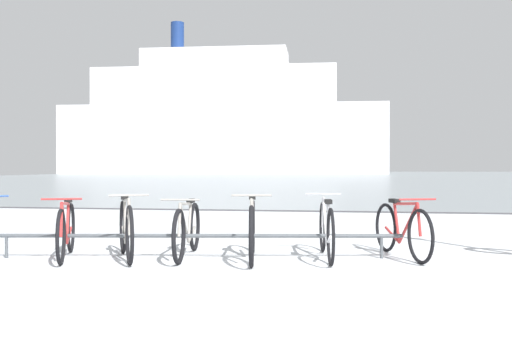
{
  "coord_description": "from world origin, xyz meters",
  "views": [
    {
      "loc": [
        1.75,
        -4.76,
        1.15
      ],
      "look_at": [
        0.01,
        6.08,
        1.06
      ],
      "focal_mm": 40.8,
      "sensor_mm": 36.0,
      "label": 1
    }
  ],
  "objects": [
    {
      "name": "ferry_ship",
      "position": [
        -17.12,
        80.24,
        7.65
      ],
      "size": [
        47.81,
        13.27,
        22.79
      ],
      "color": "white",
      "rests_on": "ground"
    },
    {
      "name": "bicycle_6",
      "position": [
        2.4,
        2.72,
        0.35
      ],
      "size": [
        0.66,
        1.58,
        0.77
      ],
      "color": "black",
      "rests_on": "ground"
    },
    {
      "name": "bicycle_2",
      "position": [
        -0.97,
        2.06,
        0.37
      ],
      "size": [
        0.78,
        1.51,
        0.82
      ],
      "color": "black",
      "rests_on": "ground"
    },
    {
      "name": "bicycle_1",
      "position": [
        -1.73,
        1.99,
        0.35
      ],
      "size": [
        0.69,
        1.58,
        0.77
      ],
      "color": "black",
      "rests_on": "ground"
    },
    {
      "name": "ground",
      "position": [
        0.0,
        53.9,
        -0.04
      ],
      "size": [
        80.0,
        132.0,
        0.08
      ],
      "color": "silver"
    },
    {
      "name": "bicycle_5",
      "position": [
        1.47,
        2.5,
        0.36
      ],
      "size": [
        0.46,
        1.75,
        0.79
      ],
      "color": "black",
      "rests_on": "ground"
    },
    {
      "name": "bicycle_4",
      "position": [
        0.57,
        2.24,
        0.37
      ],
      "size": [
        0.46,
        1.76,
        0.82
      ],
      "color": "black",
      "rests_on": "ground"
    },
    {
      "name": "bike_rack",
      "position": [
        -0.17,
        2.26,
        0.27
      ],
      "size": [
        5.14,
        0.85,
        0.31
      ],
      "color": "#4C5156",
      "rests_on": "ground"
    },
    {
      "name": "bicycle_3",
      "position": [
        -0.27,
        2.32,
        0.35
      ],
      "size": [
        0.46,
        1.75,
        0.76
      ],
      "color": "black",
      "rests_on": "ground"
    }
  ]
}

